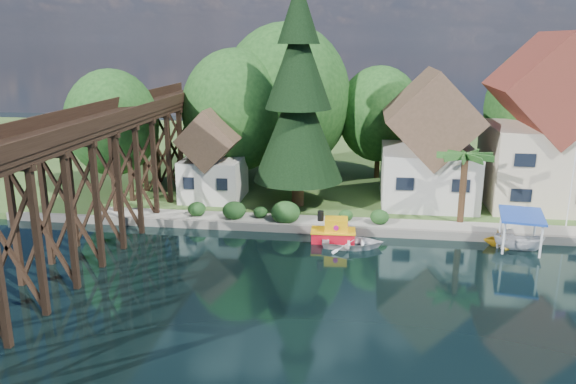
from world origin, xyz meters
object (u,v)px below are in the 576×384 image
(trestle_bridge, at_px, (107,165))
(boat_yellow, at_px, (499,237))
(house_left, at_px, (429,147))
(boat_white_a, at_px, (353,241))
(conifer, at_px, (298,100))
(boat_canopy, at_px, (520,235))
(shed, at_px, (213,160))
(palm_tree, at_px, (465,158))
(tugboat, at_px, (334,232))
(house_center, at_px, (544,133))
(flagpole, at_px, (575,173))

(trestle_bridge, bearing_deg, boat_yellow, 4.47)
(trestle_bridge, bearing_deg, house_left, 25.21)
(boat_white_a, height_order, boat_yellow, boat_yellow)
(conifer, bearing_deg, boat_canopy, -23.61)
(house_left, bearing_deg, boat_canopy, -61.21)
(shed, xyz_separation_m, palm_tree, (20.00, -3.96, 1.59))
(house_left, bearing_deg, boat_white_a, -119.25)
(palm_tree, distance_m, boat_yellow, 6.18)
(palm_tree, bearing_deg, shed, 168.80)
(tugboat, bearing_deg, boat_yellow, 3.68)
(boat_yellow, bearing_deg, house_center, -43.92)
(boat_yellow, bearing_deg, boat_canopy, -142.48)
(house_left, height_order, palm_tree, house_left)
(boat_white_a, bearing_deg, flagpole, -75.81)
(house_center, xyz_separation_m, boat_yellow, (-4.86, -9.20, -5.81))
(palm_tree, relative_size, flagpole, 0.86)
(trestle_bridge, distance_m, palm_tree, 25.57)
(palm_tree, relative_size, boat_white_a, 1.34)
(conifer, height_order, boat_yellow, conifer)
(house_left, height_order, boat_canopy, house_left)
(trestle_bridge, distance_m, tugboat, 16.52)
(house_left, xyz_separation_m, boat_white_a, (-5.87, -10.47, -4.70))
(boat_yellow, bearing_deg, house_left, 9.34)
(house_center, distance_m, shed, 27.20)
(shed, bearing_deg, palm_tree, -11.20)
(palm_tree, height_order, boat_canopy, palm_tree)
(shed, distance_m, palm_tree, 20.45)
(boat_white_a, height_order, boat_canopy, boat_canopy)
(palm_tree, distance_m, boat_white_a, 10.57)
(shed, xyz_separation_m, conifer, (7.41, -1.09, 5.28))
(house_center, relative_size, conifer, 0.78)
(house_left, relative_size, palm_tree, 1.96)
(boat_yellow, bearing_deg, palm_tree, 17.26)
(conifer, distance_m, boat_yellow, 18.07)
(trestle_bridge, bearing_deg, palm_tree, 12.11)
(boat_white_a, distance_m, boat_canopy, 11.15)
(house_center, bearing_deg, boat_yellow, -117.86)
(conifer, distance_m, boat_canopy, 19.03)
(conifer, xyz_separation_m, boat_canopy, (15.82, -6.91, -8.00))
(boat_canopy, relative_size, boat_yellow, 1.89)
(conifer, relative_size, flagpole, 2.74)
(shed, xyz_separation_m, boat_canopy, (23.23, -8.01, -2.73))
(house_center, height_order, boat_yellow, house_center)
(conifer, distance_m, tugboat, 11.37)
(tugboat, bearing_deg, boat_canopy, -0.34)
(palm_tree, bearing_deg, boat_yellow, -56.67)
(boat_white_a, xyz_separation_m, boat_canopy, (11.09, 0.96, 0.66))
(house_center, xyz_separation_m, boat_white_a, (-14.87, -10.97, -5.98))
(tugboat, bearing_deg, boat_white_a, -37.45)
(palm_tree, relative_size, boat_canopy, 1.29)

